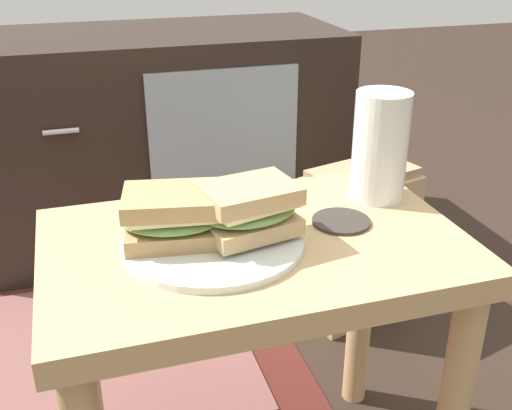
% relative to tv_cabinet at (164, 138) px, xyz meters
% --- Properties ---
extents(side_table, '(0.56, 0.36, 0.46)m').
position_rel_tv_cabinet_xyz_m(side_table, '(-0.02, -0.95, 0.08)').
color(side_table, tan).
rests_on(side_table, ground).
extents(tv_cabinet, '(0.96, 0.46, 0.58)m').
position_rel_tv_cabinet_xyz_m(tv_cabinet, '(0.00, 0.00, 0.00)').
color(tv_cabinet, black).
rests_on(tv_cabinet, ground).
extents(area_rug, '(1.09, 0.68, 0.01)m').
position_rel_tv_cabinet_xyz_m(area_rug, '(-0.38, -0.53, -0.29)').
color(area_rug, '#4C1E19').
rests_on(area_rug, ground).
extents(plate, '(0.24, 0.24, 0.01)m').
position_rel_tv_cabinet_xyz_m(plate, '(-0.08, -0.94, 0.17)').
color(plate, silver).
rests_on(plate, side_table).
extents(sandwich_front, '(0.15, 0.12, 0.07)m').
position_rel_tv_cabinet_xyz_m(sandwich_front, '(-0.13, -0.93, 0.21)').
color(sandwich_front, tan).
rests_on(sandwich_front, plate).
extents(sandwich_back, '(0.14, 0.12, 0.07)m').
position_rel_tv_cabinet_xyz_m(sandwich_back, '(-0.03, -0.95, 0.22)').
color(sandwich_back, tan).
rests_on(sandwich_back, plate).
extents(beer_glass, '(0.08, 0.08, 0.16)m').
position_rel_tv_cabinet_xyz_m(beer_glass, '(0.19, -0.87, 0.25)').
color(beer_glass, silver).
rests_on(beer_glass, side_table).
extents(coaster, '(0.08, 0.08, 0.01)m').
position_rel_tv_cabinet_xyz_m(coaster, '(0.11, -0.94, 0.17)').
color(coaster, '#332D28').
rests_on(coaster, side_table).
extents(paper_bag, '(0.27, 0.20, 0.36)m').
position_rel_tv_cabinet_xyz_m(paper_bag, '(0.35, -0.53, -0.11)').
color(paper_bag, tan).
rests_on(paper_bag, ground).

